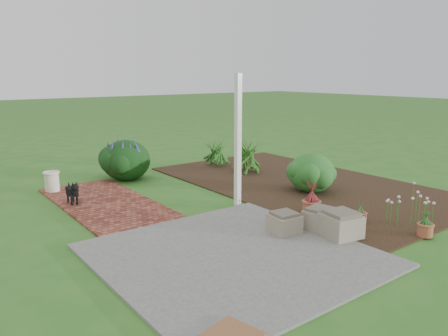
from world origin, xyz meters
TOP-DOWN VIEW (x-y plane):
  - ground at (0.00, 0.00)m, footprint 80.00×80.00m
  - concrete_patio at (-1.25, -1.75)m, footprint 3.50×3.50m
  - brick_path at (-1.70, 1.75)m, footprint 1.60×3.50m
  - garden_bed at (2.50, 0.50)m, footprint 4.00×7.00m
  - veranda_post at (0.30, 0.10)m, footprint 0.10×0.10m
  - stone_trough_near at (0.48, -1.81)m, footprint 0.53×0.53m
  - stone_trough_mid at (0.48, -2.21)m, footprint 0.60×0.60m
  - stone_trough_far at (-0.09, -1.57)m, footprint 0.47×0.47m
  - black_dog at (-2.25, 1.97)m, footprint 0.15×0.50m
  - cream_ceramic_urn at (-2.28, 3.20)m, footprint 0.33×0.33m
  - evergreen_shrub at (2.15, -0.10)m, footprint 1.17×1.17m
  - agapanthus_clump_back at (2.27, 2.15)m, footprint 1.50×1.50m
  - agapanthus_clump_front at (2.08, 3.25)m, footprint 1.26×1.26m
  - pink_flower_patch at (1.97, -2.51)m, footprint 1.08×1.08m
  - terracotta_pot_bronze at (0.94, -1.21)m, footprint 0.41×0.41m
  - terracotta_pot_small_left at (1.30, -1.98)m, footprint 0.26×0.26m
  - terracotta_pot_small_right at (1.56, -2.98)m, footprint 0.24×0.24m
  - purple_flowering_bush at (-0.50, 3.37)m, footprint 1.36×1.36m

SIDE VIEW (x-z plane):
  - ground at x=0.00m, z-range 0.00..0.00m
  - garden_bed at x=2.50m, z-range 0.00..0.03m
  - concrete_patio at x=-1.25m, z-range 0.00..0.04m
  - brick_path at x=-1.70m, z-range 0.00..0.04m
  - terracotta_pot_small_left at x=1.30m, z-range 0.03..0.20m
  - terracotta_pot_small_right at x=1.56m, z-range 0.03..0.23m
  - terracotta_pot_bronze at x=0.94m, z-range 0.03..0.29m
  - stone_trough_far at x=-0.09m, z-range 0.04..0.32m
  - stone_trough_near at x=0.48m, z-range 0.04..0.35m
  - stone_trough_mid at x=0.48m, z-range 0.04..0.38m
  - cream_ceramic_urn at x=-2.28m, z-range 0.04..0.45m
  - black_dog at x=-2.25m, z-range 0.08..0.51m
  - pink_flower_patch at x=1.97m, z-range 0.03..0.62m
  - evergreen_shrub at x=2.15m, z-range 0.03..0.87m
  - agapanthus_clump_front at x=2.08m, z-range 0.03..0.89m
  - purple_flowering_bush at x=-0.50m, z-range 0.00..0.98m
  - agapanthus_clump_back at x=2.27m, z-range 0.03..1.05m
  - veranda_post at x=0.30m, z-range 0.00..2.50m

